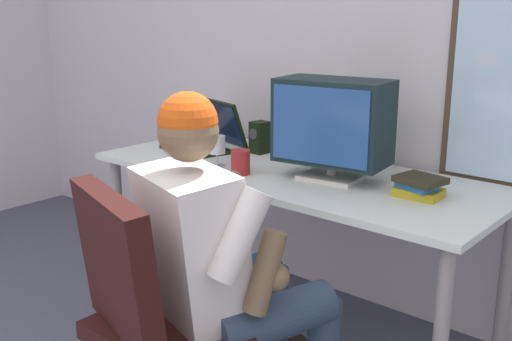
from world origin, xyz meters
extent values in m
cube|color=silver|center=(0.00, 2.53, 1.30)|extent=(5.77, 0.06, 2.61)
cylinder|color=gray|center=(-1.13, 1.79, 0.35)|extent=(0.05, 0.05, 0.70)
cylinder|color=gray|center=(-1.13, 2.40, 0.35)|extent=(0.05, 0.05, 0.70)
cylinder|color=gray|center=(0.60, 2.40, 0.35)|extent=(0.05, 0.05, 0.70)
cube|color=silver|center=(-0.26, 2.09, 0.72)|extent=(1.87, 0.75, 0.03)
cube|color=black|center=(-0.03, 1.23, 0.41)|extent=(0.51, 0.51, 0.06)
cube|color=black|center=(-0.09, 1.02, 0.68)|extent=(0.49, 0.25, 0.47)
cylinder|color=#2C3C51|center=(0.19, 1.42, 0.44)|extent=(0.27, 0.45, 0.15)
cylinder|color=#2C3C51|center=(-0.12, 1.51, 0.44)|extent=(0.27, 0.45, 0.15)
cylinder|color=#2C3C51|center=(-0.06, 1.72, 0.22)|extent=(0.12, 0.12, 0.44)
cube|color=silver|center=(-0.03, 1.26, 0.69)|extent=(0.44, 0.36, 0.51)
sphere|color=brown|center=(-0.03, 1.26, 1.06)|extent=(0.19, 0.19, 0.19)
sphere|color=#CB4812|center=(-0.03, 1.26, 1.09)|extent=(0.19, 0.19, 0.19)
cylinder|color=silver|center=(0.20, 1.25, 0.78)|extent=(0.15, 0.23, 0.29)
cylinder|color=brown|center=(0.22, 1.33, 0.65)|extent=(0.12, 0.17, 0.27)
sphere|color=brown|center=(0.23, 1.37, 0.62)|extent=(0.09, 0.09, 0.09)
cylinder|color=silver|center=(-0.23, 1.37, 0.78)|extent=(0.15, 0.23, 0.29)
cylinder|color=brown|center=(-0.18, 1.51, 0.74)|extent=(0.11, 0.14, 0.27)
sphere|color=brown|center=(-0.16, 1.60, 0.80)|extent=(0.09, 0.09, 0.09)
cube|color=beige|center=(-0.05, 2.09, 0.74)|extent=(0.27, 0.22, 0.02)
cylinder|color=beige|center=(-0.05, 2.09, 0.78)|extent=(0.04, 0.04, 0.06)
cube|color=black|center=(-0.05, 2.09, 0.98)|extent=(0.49, 0.30, 0.35)
cube|color=#264C8C|center=(-0.03, 1.97, 0.98)|extent=(0.42, 0.06, 0.31)
cube|color=black|center=(-0.86, 2.08, 0.74)|extent=(0.39, 0.33, 0.02)
cube|color=black|center=(-0.86, 2.08, 0.75)|extent=(0.35, 0.29, 0.00)
cube|color=black|center=(-0.81, 2.24, 0.86)|extent=(0.34, 0.17, 0.23)
cube|color=#0F1933|center=(-0.82, 2.23, 0.86)|extent=(0.32, 0.15, 0.21)
cylinder|color=silver|center=(-0.56, 1.93, 0.73)|extent=(0.07, 0.07, 0.00)
cylinder|color=silver|center=(-0.56, 1.93, 0.76)|extent=(0.01, 0.01, 0.06)
cylinder|color=silver|center=(-0.56, 1.93, 0.83)|extent=(0.08, 0.08, 0.08)
cylinder|color=maroon|center=(-0.56, 1.93, 0.81)|extent=(0.07, 0.07, 0.04)
cube|color=black|center=(-0.58, 2.26, 0.81)|extent=(0.09, 0.09, 0.16)
cylinder|color=#333338|center=(-0.59, 2.22, 0.83)|extent=(0.05, 0.01, 0.05)
cube|color=#AD961D|center=(0.34, 2.10, 0.75)|extent=(0.17, 0.13, 0.03)
cube|color=#22588E|center=(0.34, 2.08, 0.78)|extent=(0.15, 0.12, 0.03)
cube|color=black|center=(0.35, 2.08, 0.80)|extent=(0.19, 0.17, 0.02)
cylinder|color=maroon|center=(-0.39, 1.90, 0.78)|extent=(0.08, 0.08, 0.11)
camera|label=1|loc=(1.31, 0.01, 1.42)|focal=42.68mm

